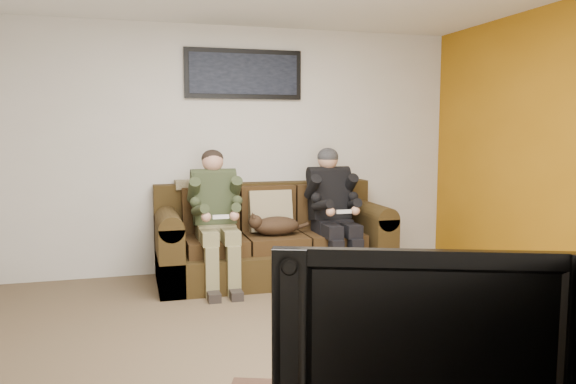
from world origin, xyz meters
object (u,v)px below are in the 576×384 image
object	(u,v)px
person_left	(216,210)
television	(427,330)
person_right	(333,205)
framed_poster	(244,74)
cat	(275,225)
sofa	(271,242)

from	to	relation	value
person_left	television	world-z (taller)	person_left
person_left	person_right	bearing A→B (deg)	0.02
person_left	framed_poster	distance (m)	1.52
person_right	cat	xyz separation A→B (m)	(-0.62, 0.01, -0.19)
sofa	cat	bearing A→B (deg)	-94.48
sofa	cat	world-z (taller)	sofa
cat	framed_poster	xyz separation A→B (m)	(-0.19, 0.57, 1.53)
sofa	person_left	size ratio (longest dim) A/B	1.76
sofa	person_right	world-z (taller)	person_right
sofa	person_left	bearing A→B (deg)	-161.97
television	sofa	bearing A→B (deg)	105.01
person_right	framed_poster	xyz separation A→B (m)	(-0.80, 0.58, 1.35)
sofa	television	size ratio (longest dim) A/B	2.10
framed_poster	television	size ratio (longest dim) A/B	1.13
person_right	television	world-z (taller)	person_right
sofa	person_left	distance (m)	0.74
cat	framed_poster	world-z (taller)	framed_poster
cat	television	world-z (taller)	television
sofa	framed_poster	xyz separation A→B (m)	(-0.20, 0.38, 1.74)
person_left	television	bearing A→B (deg)	-86.12
framed_poster	person_right	bearing A→B (deg)	-35.82
person_right	cat	size ratio (longest dim) A/B	2.02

